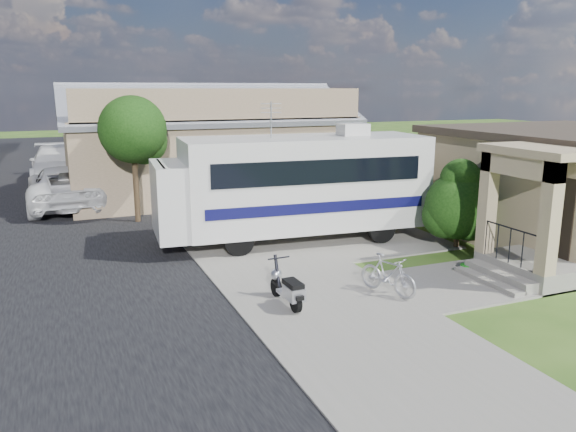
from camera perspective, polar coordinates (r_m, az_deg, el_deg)
name	(u,v)px	position (r m, az deg, el deg)	size (l,w,h in m)	color
ground	(345,286)	(14.15, 5.79, -7.06)	(120.00, 120.00, 0.00)	#264813
street_slab	(29,225)	(22.25, -24.80, -0.80)	(9.00, 80.00, 0.02)	black
sidewalk_slab	(206,210)	(22.85, -8.36, 0.65)	(4.00, 80.00, 0.06)	slate
driveway_slab	(321,236)	(18.62, 3.35, -2.04)	(7.00, 6.00, 0.05)	slate
walk_slab	(469,282)	(14.99, 17.87, -6.38)	(4.00, 3.00, 0.05)	slate
house	(568,184)	(20.34, 26.57, 2.93)	(9.47, 7.80, 3.54)	#8A7657
warehouse	(204,150)	(26.59, -8.51, 6.63)	(12.50, 8.40, 5.04)	brown
street_tree_a	(136,133)	(20.97, -15.23, 8.15)	(2.44, 2.40, 4.58)	black
street_tree_b	(109,116)	(30.89, -17.71, 9.63)	(2.44, 2.40, 4.73)	black
street_tree_c	(97,115)	(39.87, -18.85, 9.73)	(2.44, 2.40, 4.42)	black
motorhome	(295,183)	(17.73, 0.69, 3.33)	(8.68, 3.32, 4.36)	#B8B8B4
shrub	(459,203)	(17.82, 17.00, 1.32)	(2.25, 2.15, 2.76)	black
scooter	(288,289)	(12.56, -0.03, -7.40)	(0.53, 1.52, 1.00)	black
bicycle	(388,277)	(13.45, 10.11, -6.13)	(0.44, 1.57, 0.95)	#ACADB4
pickup_truck	(65,186)	(24.86, -21.68, 2.81)	(2.86, 6.21, 1.73)	silver
van	(58,164)	(31.95, -22.37, 4.92)	(2.60, 6.41, 1.86)	silver
garden_hose	(467,268)	(15.87, 17.72, -5.09)	(0.35, 0.35, 0.16)	#156D16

